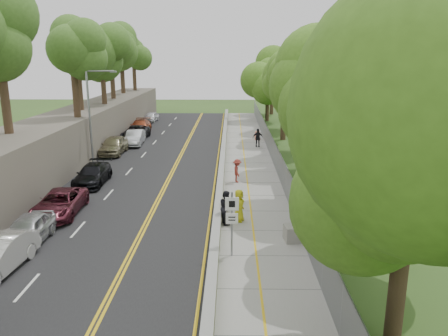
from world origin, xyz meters
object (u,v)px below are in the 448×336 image
at_px(signpost, 232,217).
at_px(car_2, 59,203).
at_px(streetlight, 92,111).
at_px(person_far, 258,138).
at_px(car_0, 27,231).
at_px(construction_barrel, 257,135).
at_px(concrete_block, 296,233).
at_px(painter_0, 239,206).

relative_size(signpost, car_2, 0.62).
xyz_separation_m(streetlight, signpost, (11.51, -17.02, -2.68)).
bearing_deg(streetlight, person_far, 28.62).
bearing_deg(car_0, construction_barrel, 63.38).
xyz_separation_m(signpost, concrete_block, (3.25, 1.78, -1.52)).
xyz_separation_m(concrete_block, car_2, (-13.30, 3.47, 0.29)).
distance_m(car_2, painter_0, 10.49).
distance_m(signpost, car_2, 11.41).
relative_size(concrete_block, person_far, 0.64).
xyz_separation_m(car_0, painter_0, (10.45, 3.26, 0.21)).
relative_size(construction_barrel, concrete_block, 0.75).
xyz_separation_m(construction_barrel, car_0, (-12.85, -27.67, 0.26)).
relative_size(streetlight, car_0, 1.89).
height_order(signpost, painter_0, signpost).
distance_m(car_0, car_2, 4.15).
bearing_deg(person_far, streetlight, 32.20).
relative_size(streetlight, concrete_block, 6.71).
bearing_deg(car_0, signpost, -7.97).
xyz_separation_m(signpost, car_0, (-10.05, 1.10, -1.20)).
relative_size(concrete_block, painter_0, 0.65).
distance_m(concrete_block, car_2, 13.75).
distance_m(streetlight, car_2, 12.48).
distance_m(painter_0, person_far, 20.50).
bearing_deg(construction_barrel, signpost, -95.55).
bearing_deg(concrete_block, signpost, -151.33).
xyz_separation_m(concrete_block, car_0, (-13.30, -0.68, 0.31)).
bearing_deg(person_far, construction_barrel, -88.63).
height_order(car_2, painter_0, painter_0).
bearing_deg(signpost, painter_0, 84.76).
bearing_deg(signpost, concrete_block, 28.67).
bearing_deg(car_0, person_far, 60.05).
relative_size(painter_0, person_far, 0.99).
bearing_deg(car_2, concrete_block, -17.35).
xyz_separation_m(streetlight, concrete_block, (14.76, -15.24, -4.19)).
bearing_deg(concrete_block, car_2, 165.36).
bearing_deg(painter_0, concrete_block, -112.93).
bearing_deg(painter_0, car_0, 126.60).
height_order(construction_barrel, car_0, car_0).
bearing_deg(car_2, car_0, -92.71).
bearing_deg(construction_barrel, car_2, -118.65).
bearing_deg(streetlight, car_2, -82.91).
bearing_deg(signpost, streetlight, 124.08).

